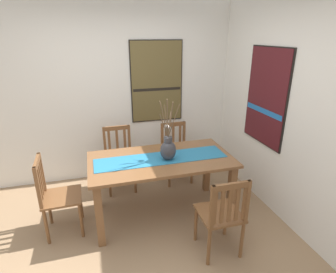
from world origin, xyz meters
TOP-DOWN VIEW (x-y plane):
  - ground_plane at (0.00, 0.00)m, footprint 6.40×6.40m
  - wall_back at (0.00, 1.86)m, footprint 6.40×0.12m
  - wall_side at (1.86, 0.00)m, footprint 0.12×6.40m
  - dining_table at (0.39, 0.56)m, footprint 1.70×0.89m
  - table_runner at (0.39, 0.56)m, footprint 1.57×0.36m
  - centerpiece_vase at (0.46, 0.50)m, footprint 0.25×0.24m
  - chair_0 at (-0.03, 1.37)m, footprint 0.43×0.43m
  - chair_1 at (0.84, 1.39)m, footprint 0.43×0.43m
  - chair_2 at (0.81, -0.26)m, footprint 0.42×0.42m
  - chair_3 at (-0.83, 0.56)m, footprint 0.43×0.43m
  - painting_on_back_wall at (0.65, 1.79)m, footprint 0.81×0.05m
  - painting_on_side_wall at (1.79, 0.63)m, footprint 0.05×0.80m

SIDE VIEW (x-z plane):
  - ground_plane at x=0.00m, z-range -0.03..0.00m
  - chair_1 at x=0.84m, z-range 0.02..0.91m
  - chair_0 at x=-0.03m, z-range 0.02..0.94m
  - chair_2 at x=0.81m, z-range 0.03..0.94m
  - chair_3 at x=-0.83m, z-range 0.02..0.96m
  - dining_table at x=0.39m, z-range 0.27..1.05m
  - table_runner at x=0.39m, z-range 0.78..0.78m
  - centerpiece_vase at x=0.46m, z-range 0.55..1.31m
  - wall_back at x=0.00m, z-range 0.00..2.70m
  - wall_side at x=1.86m, z-range 0.00..2.70m
  - painting_on_side_wall at x=1.79m, z-range 0.81..2.03m
  - painting_on_back_wall at x=0.65m, z-range 0.86..2.09m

